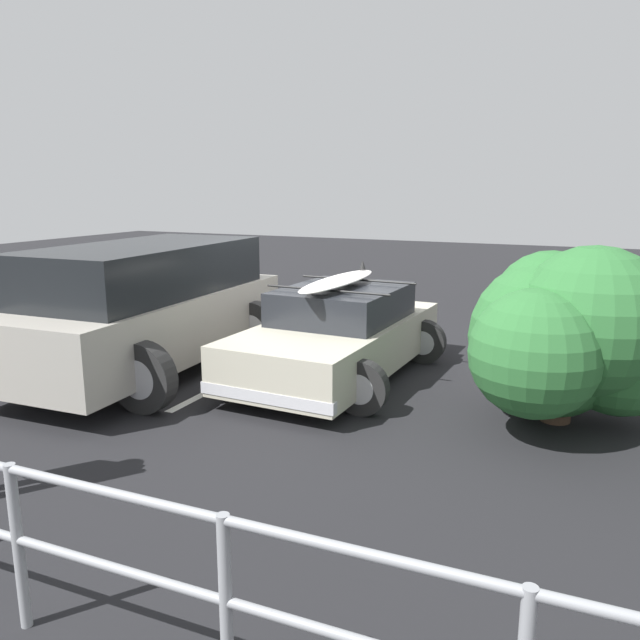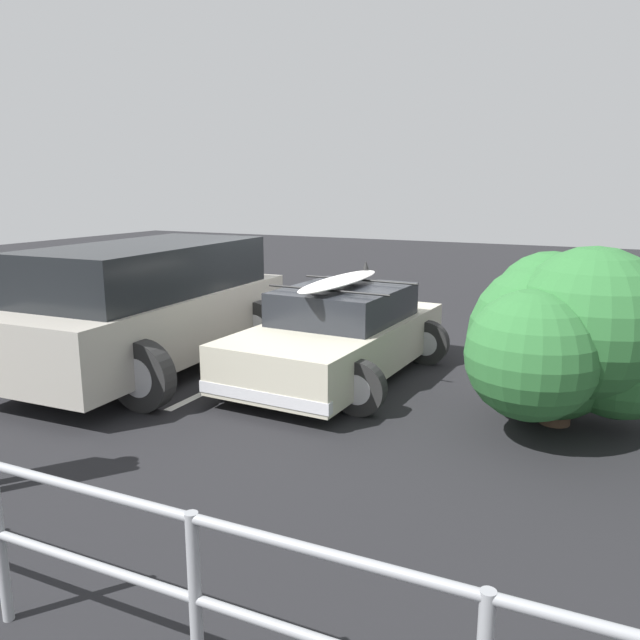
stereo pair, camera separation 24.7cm
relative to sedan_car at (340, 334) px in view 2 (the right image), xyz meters
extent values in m
cube|color=black|center=(0.65, -0.33, -0.63)|extent=(44.00, 44.00, 0.02)
cube|color=silver|center=(1.30, 0.04, -0.62)|extent=(0.12, 4.35, 0.00)
cube|color=#B7B29E|center=(0.00, 0.04, -0.12)|extent=(1.87, 4.05, 0.63)
cube|color=#23262B|center=(-0.01, -0.12, 0.42)|extent=(1.59, 1.97, 0.46)
cube|color=silver|center=(0.07, 1.99, -0.31)|extent=(1.77, 0.16, 0.14)
cube|color=silver|center=(-0.07, -1.92, -0.31)|extent=(1.77, 0.16, 0.14)
cylinder|color=black|center=(-0.84, 1.31, -0.28)|extent=(0.67, 0.18, 0.67)
cylinder|color=#B7B7BC|center=(-0.84, 1.31, -0.28)|extent=(0.37, 0.19, 0.37)
cylinder|color=black|center=(0.93, 1.24, -0.28)|extent=(0.67, 0.18, 0.67)
cylinder|color=#B7B7BC|center=(0.93, 1.24, -0.28)|extent=(0.37, 0.19, 0.37)
cylinder|color=black|center=(-0.93, -1.17, -0.28)|extent=(0.67, 0.18, 0.67)
cylinder|color=#B7B7BC|center=(-0.93, -1.17, -0.28)|extent=(0.37, 0.19, 0.37)
cylinder|color=black|center=(0.84, -1.23, -0.28)|extent=(0.67, 0.18, 0.67)
cylinder|color=#B7B7BC|center=(0.84, -1.23, -0.28)|extent=(0.37, 0.19, 0.37)
cylinder|color=black|center=(0.01, 0.40, 0.69)|extent=(1.82, 0.09, 0.03)
cylinder|color=black|center=(-0.02, -0.65, 0.69)|extent=(1.82, 0.09, 0.03)
ellipsoid|color=white|center=(0.04, -0.09, 0.75)|extent=(0.49, 2.39, 0.09)
cone|color=black|center=(0.04, -1.04, 0.87)|extent=(0.10, 0.10, 0.14)
cube|color=#9E998E|center=(2.60, 0.96, 0.11)|extent=(2.13, 4.79, 0.89)
cube|color=black|center=(2.60, 0.96, 0.91)|extent=(1.93, 3.75, 0.70)
cylinder|color=black|center=(2.71, -1.49, 0.21)|extent=(0.79, 0.22, 0.79)
cylinder|color=black|center=(1.56, 2.33, -0.18)|extent=(0.87, 0.22, 0.87)
cylinder|color=#B7B7BC|center=(1.56, 2.33, -0.18)|extent=(0.48, 0.23, 0.48)
cylinder|color=black|center=(3.52, 2.41, -0.18)|extent=(0.87, 0.22, 0.87)
cylinder|color=#B7B7BC|center=(3.52, 2.41, -0.18)|extent=(0.48, 0.23, 0.48)
cylinder|color=black|center=(1.68, -0.50, -0.18)|extent=(0.87, 0.22, 0.87)
cylinder|color=#B7B7BC|center=(1.68, -0.50, -0.18)|extent=(0.48, 0.23, 0.48)
cylinder|color=black|center=(3.65, -0.41, -0.18)|extent=(0.87, 0.22, 0.87)
cylinder|color=#B7B7BC|center=(3.65, -0.41, -0.18)|extent=(0.48, 0.23, 0.48)
cylinder|color=gray|center=(-1.72, 5.57, -0.08)|extent=(0.07, 0.07, 1.08)
cylinder|color=gray|center=(-0.26, 5.61, -0.08)|extent=(0.07, 0.07, 1.08)
cylinder|color=#4C3828|center=(-2.98, 0.55, -0.42)|extent=(0.34, 0.34, 0.39)
sphere|color=#2D6B33|center=(-2.81, 0.36, 0.67)|extent=(1.35, 1.35, 1.35)
sphere|color=#2D6B33|center=(-2.84, 0.48, 0.34)|extent=(1.84, 1.84, 1.84)
sphere|color=#2D6B33|center=(-3.59, 0.43, 0.33)|extent=(1.60, 1.60, 1.60)
sphere|color=#2D6B33|center=(-2.88, 0.37, 0.31)|extent=(1.50, 1.50, 1.50)
sphere|color=#2D6B33|center=(-3.27, 0.74, 0.63)|extent=(1.64, 1.64, 1.64)
sphere|color=#2D6B33|center=(-2.77, 1.30, 0.35)|extent=(1.38, 1.38, 1.38)
camera|label=1|loc=(-3.33, 7.94, 2.06)|focal=35.00mm
camera|label=2|loc=(-3.55, 7.83, 2.06)|focal=35.00mm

